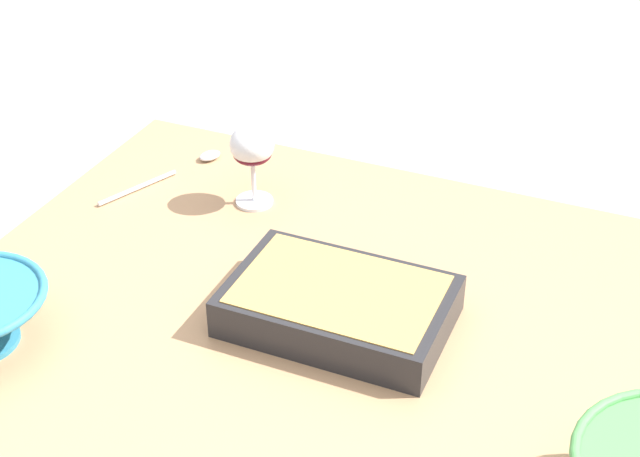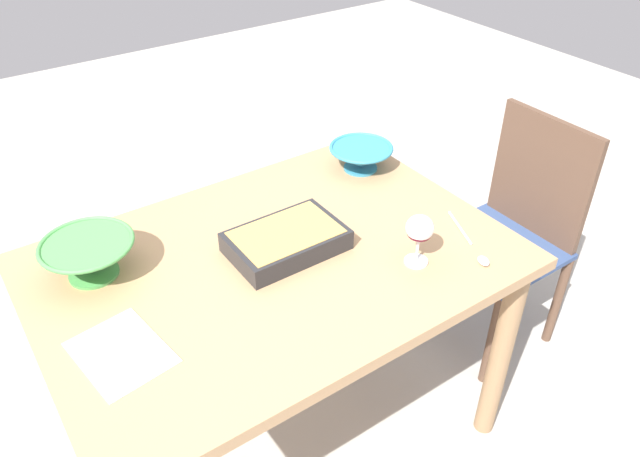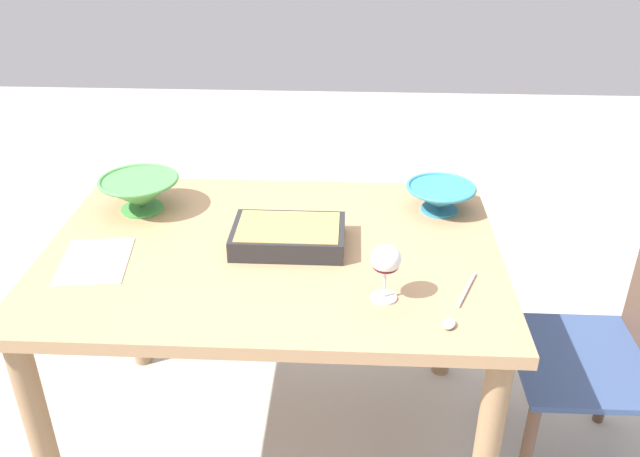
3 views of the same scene
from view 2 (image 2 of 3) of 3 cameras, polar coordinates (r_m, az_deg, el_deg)
name	(u,v)px [view 2 (image 2 of 3)]	position (r m, az deg, el deg)	size (l,w,h in m)	color
ground_plane	(284,428)	(2.27, -3.35, -18.07)	(8.00, 8.00, 0.00)	#B2ADA3
dining_table	(277,286)	(1.78, -4.07, -5.37)	(1.29, 0.91, 0.77)	tan
chair	(513,226)	(2.42, 17.55, 0.24)	(0.41, 0.43, 0.91)	#334772
wine_glass	(420,231)	(1.65, 9.25, -0.22)	(0.08, 0.08, 0.15)	white
casserole_dish	(286,240)	(1.72, -3.17, -1.05)	(0.32, 0.21, 0.06)	#262628
mixing_bowl	(361,156)	(2.10, 3.83, 6.73)	(0.22, 0.22, 0.09)	teal
small_bowl	(90,257)	(1.73, -20.65, -2.49)	(0.25, 0.25, 0.11)	#4C994C
serving_spoon	(474,248)	(1.79, 14.19, -1.78)	(0.12, 0.26, 0.01)	silver
napkin	(121,353)	(1.52, -18.03, -10.92)	(0.18, 0.24, 0.00)	#B2CCB7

